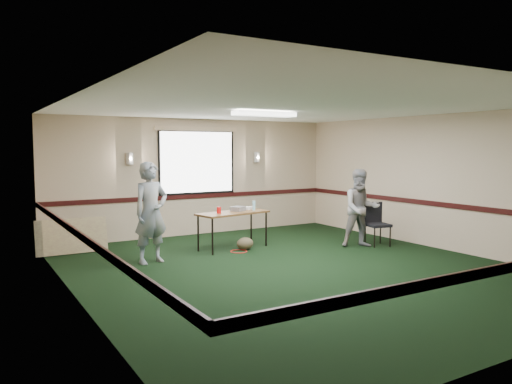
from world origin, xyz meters
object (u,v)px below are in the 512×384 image
conference_chair (376,220)px  person_right (361,208)px  projector (238,209)px  person_left (151,213)px  folding_table (233,215)px

conference_chair → person_right: (-0.41, 0.01, 0.28)m
projector → conference_chair: size_ratio=0.31×
projector → person_left: 2.06m
folding_table → projector: bearing=19.4°
folding_table → person_right: person_right is taller
person_left → person_right: size_ratio=1.12×
folding_table → conference_chair: bearing=-33.6°
folding_table → person_right: 2.62m
projector → person_left: bearing=163.7°
projector → person_right: (2.17, -1.28, 0.01)m
conference_chair → person_right: size_ratio=0.56×
person_left → conference_chair: bearing=-23.4°
conference_chair → person_right: person_right is taller
folding_table → conference_chair: 2.99m
person_left → person_right: bearing=-24.3°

